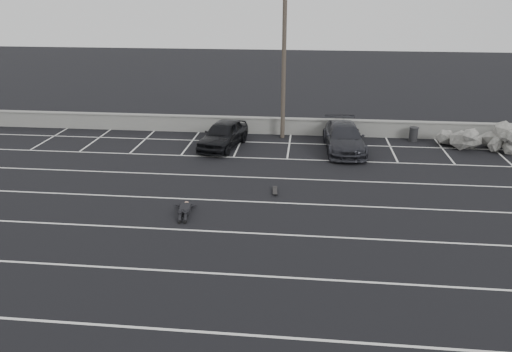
# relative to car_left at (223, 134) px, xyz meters

# --- Properties ---
(ground) EXTENTS (120.00, 120.00, 0.00)m
(ground) POSITION_rel_car_left_xyz_m (2.87, -10.83, -0.78)
(ground) COLOR black
(ground) RESTS_ON ground
(seawall) EXTENTS (50.00, 0.45, 1.06)m
(seawall) POSITION_rel_car_left_xyz_m (2.87, 3.17, -0.24)
(seawall) COLOR gray
(seawall) RESTS_ON ground
(stall_lines) EXTENTS (36.00, 20.05, 0.01)m
(stall_lines) POSITION_rel_car_left_xyz_m (2.78, -6.42, -0.78)
(stall_lines) COLOR silver
(stall_lines) RESTS_ON ground
(car_left) EXTENTS (2.80, 4.89, 1.57)m
(car_left) POSITION_rel_car_left_xyz_m (0.00, 0.00, 0.00)
(car_left) COLOR black
(car_left) RESTS_ON ground
(car_right) EXTENTS (2.49, 5.44, 1.54)m
(car_right) POSITION_rel_car_left_xyz_m (7.04, 0.08, -0.01)
(car_right) COLOR #25252B
(car_right) RESTS_ON ground
(utility_pole) EXTENTS (1.31, 0.26, 9.85)m
(utility_pole) POSITION_rel_car_left_xyz_m (3.37, 2.37, 4.20)
(utility_pole) COLOR #4C4238
(utility_pole) RESTS_ON ground
(trash_bin) EXTENTS (0.76, 0.76, 0.88)m
(trash_bin) POSITION_rel_car_left_xyz_m (11.41, 2.44, -0.34)
(trash_bin) COLOR #232326
(trash_bin) RESTS_ON ground
(riprap_pile) EXTENTS (5.56, 2.65, 1.21)m
(riprap_pile) POSITION_rel_car_left_xyz_m (15.43, 1.28, -0.34)
(riprap_pile) COLOR gray
(riprap_pile) RESTS_ON ground
(person) EXTENTS (1.52, 2.58, 0.47)m
(person) POSITION_rel_car_left_xyz_m (-0.11, -9.11, -0.55)
(person) COLOR black
(person) RESTS_ON ground
(skateboard) EXTENTS (0.27, 0.82, 0.10)m
(skateboard) POSITION_rel_car_left_xyz_m (3.53, -6.66, -0.71)
(skateboard) COLOR black
(skateboard) RESTS_ON ground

